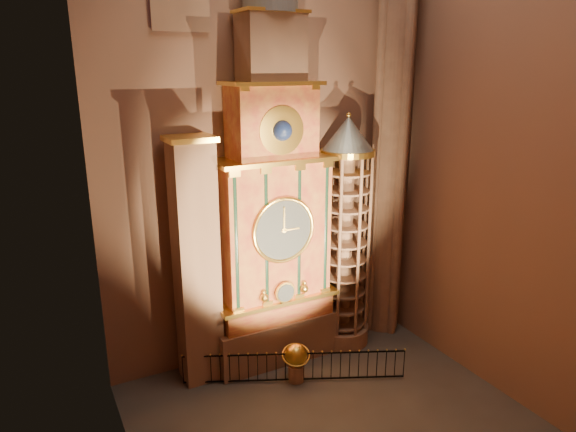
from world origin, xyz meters
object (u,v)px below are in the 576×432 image
portrait_tower (196,263)px  astronomical_clock (273,215)px  stair_turret (345,236)px  iron_railing (295,367)px  celestial_globe (296,359)px

portrait_tower → astronomical_clock: bearing=-0.3°
stair_turret → iron_railing: stair_turret is taller
astronomical_clock → iron_railing: astronomical_clock is taller
portrait_tower → stair_turret: (6.90, -0.28, 0.12)m
astronomical_clock → portrait_tower: bearing=179.7°
celestial_globe → stair_turret: bearing=28.3°
celestial_globe → iron_railing: (-0.08, -0.03, -0.33)m
iron_railing → stair_turret: bearing=28.2°
stair_turret → iron_railing: bearing=-151.8°
portrait_tower → celestial_globe: (3.36, -2.19, -4.13)m
astronomical_clock → stair_turret: (3.50, -0.26, -1.41)m
stair_turret → iron_railing: (-3.63, -1.94, -4.58)m
astronomical_clock → celestial_globe: astronomical_clock is taller
celestial_globe → astronomical_clock: bearing=88.9°
iron_railing → astronomical_clock: bearing=86.7°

